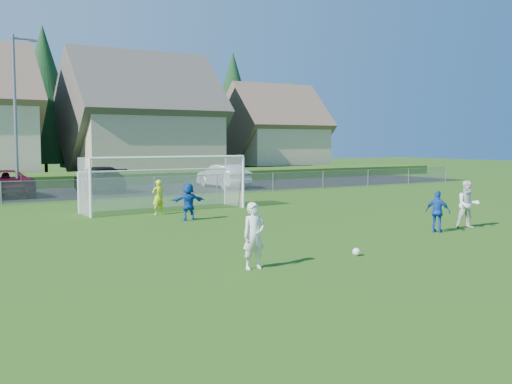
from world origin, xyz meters
The scene contains 17 objects.
ground centered at (0.00, 0.00, 0.00)m, with size 160.00×160.00×0.00m, color #193D0C.
asphalt_lot centered at (0.00, 27.50, 0.01)m, with size 60.00×60.00×0.00m, color black.
grass_embankment centered at (0.00, 35.00, 0.40)m, with size 70.00×6.00×0.80m, color #1E420F.
soccer_ball centered at (0.08, 2.92, 0.11)m, with size 0.22×0.22×0.22m, color white.
player_white_a centered at (-3.20, 2.96, 0.82)m, with size 0.60×0.39×1.64m, color white.
player_white_b centered at (7.05, 4.82, 0.86)m, with size 0.84×0.65×1.73m, color white.
player_blue_a centered at (5.34, 4.70, 0.72)m, with size 0.84×0.35×1.44m, color #1242AA.
player_blue_b centered at (-0.59, 12.15, 0.75)m, with size 1.38×0.44×1.49m, color #1242AA.
goalkeeper centered at (-0.86, 14.58, 0.75)m, with size 0.55×0.36×1.50m, color #D2E91B.
car_c centered at (-5.00, 27.20, 0.77)m, with size 2.55×5.53×1.54m, color #55091B.
car_d centered at (0.61, 27.52, 0.80)m, with size 2.24×5.52×1.60m, color black.
car_f centered at (8.87, 26.44, 0.80)m, with size 1.69×4.84×1.59m, color #B4B4B4.
soccer_goal centered at (0.00, 16.05, 1.63)m, with size 7.42×1.90×2.50m.
chainlink_fence centered at (0.00, 22.00, 0.63)m, with size 52.06×0.06×1.20m.
streetlight centered at (-4.45, 26.00, 4.84)m, with size 1.38×0.18×9.00m.
houses_row centered at (1.97, 42.46, 7.33)m, with size 53.90×11.45×13.27m.
tree_row centered at (1.04, 48.74, 6.91)m, with size 65.98×12.36×13.80m.
Camera 1 is at (-10.83, -9.36, 3.11)m, focal length 42.00 mm.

